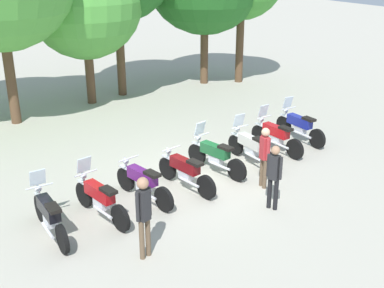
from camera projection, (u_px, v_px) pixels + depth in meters
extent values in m
plane|color=#ADA899|center=(202.00, 180.00, 13.60)|extent=(80.00, 80.00, 0.00)
cylinder|color=black|center=(40.00, 208.00, 11.47)|extent=(0.11, 0.64, 0.64)
cylinder|color=black|center=(62.00, 239.00, 10.26)|extent=(0.11, 0.64, 0.64)
cube|color=silver|center=(39.00, 195.00, 11.34)|extent=(0.13, 0.36, 0.04)
cube|color=black|center=(48.00, 208.00, 10.77)|extent=(0.27, 0.95, 0.30)
cube|color=silver|center=(50.00, 220.00, 10.83)|extent=(0.23, 0.40, 0.24)
cube|color=black|center=(53.00, 208.00, 10.39)|extent=(0.25, 0.44, 0.08)
cylinder|color=silver|center=(40.00, 198.00, 11.28)|extent=(0.05, 0.23, 0.64)
cylinder|color=silver|center=(39.00, 186.00, 11.09)|extent=(0.62, 0.04, 0.04)
sphere|color=silver|center=(38.00, 189.00, 11.23)|extent=(0.16, 0.16, 0.16)
cylinder|color=silver|center=(48.00, 230.00, 10.54)|extent=(0.08, 0.70, 0.07)
cube|color=silver|center=(38.00, 177.00, 11.06)|extent=(0.36, 0.14, 0.39)
cylinder|color=black|center=(84.00, 195.00, 12.11)|extent=(0.22, 0.65, 0.64)
cylinder|color=black|center=(120.00, 218.00, 11.05)|extent=(0.22, 0.65, 0.64)
cube|color=silver|center=(83.00, 182.00, 11.98)|extent=(0.18, 0.38, 0.04)
cube|color=red|center=(99.00, 192.00, 11.48)|extent=(0.43, 0.98, 0.30)
cube|color=silver|center=(101.00, 203.00, 11.55)|extent=(0.29, 0.43, 0.24)
cube|color=black|center=(108.00, 191.00, 11.14)|extent=(0.32, 0.48, 0.08)
cylinder|color=silver|center=(85.00, 184.00, 11.93)|extent=(0.09, 0.23, 0.64)
cylinder|color=silver|center=(86.00, 173.00, 11.74)|extent=(0.62, 0.15, 0.04)
sphere|color=silver|center=(84.00, 176.00, 11.87)|extent=(0.19, 0.19, 0.16)
cylinder|color=silver|center=(103.00, 212.00, 11.26)|extent=(0.20, 0.70, 0.07)
cube|color=silver|center=(84.00, 165.00, 11.71)|extent=(0.38, 0.20, 0.39)
cylinder|color=black|center=(126.00, 179.00, 12.91)|extent=(0.23, 0.65, 0.64)
cylinder|color=black|center=(164.00, 199.00, 11.87)|extent=(0.23, 0.65, 0.64)
cube|color=silver|center=(125.00, 167.00, 12.79)|extent=(0.19, 0.38, 0.04)
cube|color=#59196B|center=(142.00, 176.00, 12.29)|extent=(0.45, 0.98, 0.30)
cube|color=silver|center=(144.00, 186.00, 12.36)|extent=(0.30, 0.44, 0.24)
cube|color=black|center=(152.00, 174.00, 11.95)|extent=(0.32, 0.48, 0.08)
cylinder|color=silver|center=(127.00, 169.00, 12.73)|extent=(0.10, 0.23, 0.64)
cylinder|color=silver|center=(129.00, 158.00, 12.55)|extent=(0.61, 0.16, 0.04)
sphere|color=silver|center=(126.00, 161.00, 12.68)|extent=(0.19, 0.19, 0.16)
cylinder|color=silver|center=(146.00, 194.00, 12.08)|extent=(0.21, 0.70, 0.07)
cylinder|color=black|center=(168.00, 168.00, 13.54)|extent=(0.21, 0.65, 0.64)
cylinder|color=black|center=(206.00, 187.00, 12.47)|extent=(0.21, 0.65, 0.64)
cube|color=silver|center=(167.00, 157.00, 13.41)|extent=(0.18, 0.38, 0.04)
cube|color=maroon|center=(185.00, 165.00, 12.91)|extent=(0.42, 0.98, 0.30)
cube|color=silver|center=(186.00, 175.00, 12.98)|extent=(0.29, 0.43, 0.24)
cube|color=black|center=(195.00, 163.00, 12.57)|extent=(0.31, 0.48, 0.08)
cylinder|color=silver|center=(169.00, 159.00, 13.36)|extent=(0.09, 0.23, 0.64)
cylinder|color=silver|center=(171.00, 148.00, 13.18)|extent=(0.62, 0.15, 0.04)
sphere|color=silver|center=(168.00, 151.00, 13.31)|extent=(0.19, 0.19, 0.16)
cylinder|color=silver|center=(189.00, 182.00, 12.69)|extent=(0.19, 0.70, 0.07)
cylinder|color=black|center=(197.00, 154.00, 14.46)|extent=(0.23, 0.65, 0.64)
cylinder|color=black|center=(237.00, 170.00, 13.43)|extent=(0.23, 0.65, 0.64)
cube|color=silver|center=(197.00, 144.00, 14.33)|extent=(0.19, 0.38, 0.04)
cube|color=#1E6033|center=(215.00, 150.00, 13.85)|extent=(0.46, 0.98, 0.30)
cube|color=silver|center=(216.00, 159.00, 13.92)|extent=(0.30, 0.44, 0.24)
cube|color=black|center=(226.00, 148.00, 13.51)|extent=(0.33, 0.48, 0.08)
cylinder|color=silver|center=(199.00, 145.00, 14.28)|extent=(0.10, 0.23, 0.64)
cylinder|color=silver|center=(201.00, 135.00, 14.10)|extent=(0.61, 0.17, 0.04)
sphere|color=silver|center=(198.00, 138.00, 14.23)|extent=(0.19, 0.19, 0.16)
cylinder|color=silver|center=(220.00, 166.00, 13.64)|extent=(0.22, 0.70, 0.07)
cube|color=silver|center=(200.00, 128.00, 14.06)|extent=(0.38, 0.21, 0.39)
cylinder|color=black|center=(236.00, 145.00, 15.14)|extent=(0.10, 0.64, 0.64)
cylinder|color=black|center=(269.00, 162.00, 13.93)|extent=(0.10, 0.64, 0.64)
cube|color=silver|center=(236.00, 135.00, 15.01)|extent=(0.12, 0.36, 0.04)
cube|color=silver|center=(251.00, 142.00, 14.44)|extent=(0.27, 0.95, 0.30)
cube|color=silver|center=(252.00, 151.00, 14.50)|extent=(0.22, 0.40, 0.24)
cube|color=black|center=(260.00, 140.00, 14.06)|extent=(0.24, 0.44, 0.08)
cylinder|color=silver|center=(238.00, 136.00, 14.95)|extent=(0.05, 0.23, 0.64)
cylinder|color=silver|center=(240.00, 127.00, 14.76)|extent=(0.62, 0.04, 0.04)
sphere|color=silver|center=(237.00, 129.00, 14.90)|extent=(0.16, 0.16, 0.16)
cylinder|color=silver|center=(254.00, 157.00, 14.21)|extent=(0.07, 0.70, 0.07)
cube|color=silver|center=(239.00, 120.00, 14.73)|extent=(0.36, 0.13, 0.39)
cylinder|color=black|center=(259.00, 134.00, 15.98)|extent=(0.15, 0.65, 0.64)
cylinder|color=black|center=(295.00, 149.00, 14.82)|extent=(0.15, 0.65, 0.64)
cube|color=silver|center=(260.00, 125.00, 15.85)|extent=(0.15, 0.37, 0.04)
cube|color=red|center=(276.00, 131.00, 15.31)|extent=(0.33, 0.97, 0.30)
cube|color=silver|center=(277.00, 139.00, 15.37)|extent=(0.25, 0.42, 0.24)
cube|color=black|center=(286.00, 129.00, 14.94)|extent=(0.27, 0.46, 0.08)
cylinder|color=silver|center=(262.00, 126.00, 15.80)|extent=(0.07, 0.23, 0.64)
cylinder|color=silver|center=(264.00, 117.00, 15.60)|extent=(0.62, 0.08, 0.04)
sphere|color=silver|center=(261.00, 120.00, 15.75)|extent=(0.17, 0.17, 0.16)
cylinder|color=silver|center=(280.00, 145.00, 15.08)|extent=(0.12, 0.70, 0.07)
cube|color=silver|center=(263.00, 111.00, 15.57)|extent=(0.37, 0.16, 0.39)
cylinder|color=black|center=(284.00, 125.00, 16.83)|extent=(0.11, 0.64, 0.64)
cylinder|color=black|center=(317.00, 139.00, 15.62)|extent=(0.11, 0.64, 0.64)
cube|color=silver|center=(284.00, 116.00, 16.71)|extent=(0.13, 0.36, 0.04)
cube|color=navy|center=(300.00, 121.00, 16.14)|extent=(0.28, 0.95, 0.30)
cube|color=silver|center=(300.00, 129.00, 16.20)|extent=(0.23, 0.40, 0.24)
cube|color=black|center=(309.00, 119.00, 15.75)|extent=(0.25, 0.44, 0.08)
cylinder|color=silver|center=(286.00, 117.00, 16.64)|extent=(0.05, 0.23, 0.64)
cylinder|color=silver|center=(289.00, 108.00, 16.45)|extent=(0.62, 0.05, 0.04)
sphere|color=silver|center=(286.00, 111.00, 16.60)|extent=(0.16, 0.16, 0.16)
cylinder|color=silver|center=(303.00, 135.00, 15.91)|extent=(0.08, 0.70, 0.07)
cube|color=silver|center=(288.00, 102.00, 16.42)|extent=(0.36, 0.14, 0.39)
cylinder|color=brown|center=(265.00, 174.00, 12.99)|extent=(0.13, 0.13, 0.82)
cylinder|color=brown|center=(262.00, 172.00, 13.13)|extent=(0.13, 0.13, 0.82)
cube|color=#B22D33|center=(265.00, 148.00, 12.79)|extent=(0.24, 0.25, 0.61)
cylinder|color=#B22D33|center=(268.00, 150.00, 12.65)|extent=(0.09, 0.09, 0.58)
cylinder|color=#B22D33|center=(262.00, 145.00, 12.93)|extent=(0.09, 0.09, 0.58)
sphere|color=#DBAD89|center=(266.00, 132.00, 12.63)|extent=(0.26, 0.26, 0.22)
cylinder|color=brown|center=(148.00, 237.00, 10.12)|extent=(0.14, 0.14, 0.89)
cylinder|color=brown|center=(142.00, 240.00, 10.00)|extent=(0.14, 0.14, 0.89)
cube|color=#262628|center=(144.00, 205.00, 9.77)|extent=(0.27, 0.25, 0.67)
cylinder|color=#262628|center=(149.00, 201.00, 9.88)|extent=(0.10, 0.10, 0.63)
cylinder|color=#262628|center=(138.00, 207.00, 9.66)|extent=(0.10, 0.10, 0.63)
sphere|color=#A87A5B|center=(143.00, 183.00, 9.59)|extent=(0.30, 0.30, 0.24)
cylinder|color=black|center=(269.00, 193.00, 12.01)|extent=(0.15, 0.15, 0.81)
cylinder|color=black|center=(276.00, 195.00, 11.92)|extent=(0.15, 0.15, 0.81)
cube|color=#262628|center=(274.00, 167.00, 11.70)|extent=(0.27, 0.28, 0.61)
cylinder|color=#262628|center=(268.00, 165.00, 11.78)|extent=(0.11, 0.11, 0.58)
cylinder|color=#262628|center=(281.00, 168.00, 11.61)|extent=(0.11, 0.11, 0.58)
sphere|color=#A87A5B|center=(276.00, 150.00, 11.54)|extent=(0.29, 0.29, 0.22)
cylinder|color=brown|center=(10.00, 77.00, 17.39)|extent=(0.36, 0.36, 3.42)
cylinder|color=brown|center=(90.00, 73.00, 19.87)|extent=(0.36, 0.36, 2.52)
sphere|color=#4C9E3D|center=(84.00, 0.00, 18.81)|extent=(4.49, 4.49, 4.49)
cylinder|color=brown|center=(120.00, 51.00, 20.75)|extent=(0.36, 0.36, 3.83)
cylinder|color=brown|center=(204.00, 50.00, 22.73)|extent=(0.36, 0.36, 3.09)
cylinder|color=brown|center=(240.00, 45.00, 22.88)|extent=(0.36, 0.36, 3.47)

